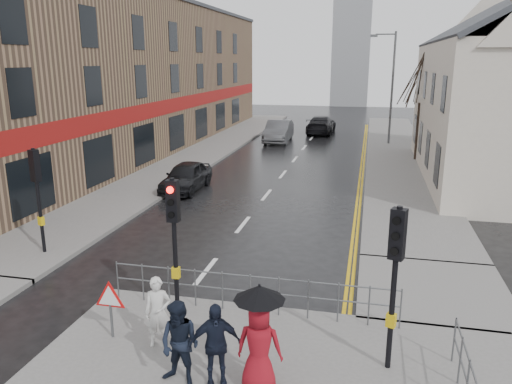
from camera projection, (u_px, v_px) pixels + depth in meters
The scene contains 21 objects.
ground at pixel (167, 320), 12.21m from camera, with size 120.00×120.00×0.00m, color black.
left_pavement at pixel (208, 149), 35.26m from camera, with size 4.00×44.00×0.14m, color #605E5B.
right_pavement at pixel (397, 151), 34.35m from camera, with size 4.00×40.00×0.14m, color #605E5B.
pavement_bridge_right at pixel (432, 290), 13.62m from camera, with size 4.00×4.20×0.14m, color #605E5B.
building_left_terrace at pixel (126, 77), 34.24m from camera, with size 8.00×42.00×10.00m, color brown.
church_tower at pixel (352, 38), 68.00m from camera, with size 5.00×5.00×18.00m, color gray.
traffic_signal_near_left at pixel (174, 223), 11.72m from camera, with size 0.28×0.27×3.40m.
traffic_signal_near_right at pixel (396, 260), 9.52m from camera, with size 0.34×0.33×3.40m.
traffic_signal_far_left at pixel (37, 182), 15.59m from camera, with size 0.34×0.33×3.40m.
guard_railing_front at pixel (250, 285), 12.14m from camera, with size 7.14×0.04×1.00m.
warning_sign at pixel (110, 300), 10.98m from camera, with size 0.80×0.07×1.35m.
street_lamp at pixel (390, 81), 36.14m from camera, with size 1.83×0.25×8.00m.
tree_near at pixel (422, 78), 30.01m from camera, with size 2.40×2.40×6.58m.
tree_far at pixel (419, 84), 37.62m from camera, with size 2.40×2.40×5.64m.
pedestrian_a at pixel (158, 312), 10.71m from camera, with size 0.57×0.38×1.57m, color silver.
pedestrian_b at pixel (180, 344), 9.40m from camera, with size 0.82×0.64×1.69m, color black.
pedestrian_with_umbrella at pixel (259, 334), 9.17m from camera, with size 0.96×0.96×2.12m.
pedestrian_d at pixel (215, 344), 9.41m from camera, with size 0.97×0.41×1.66m, color black.
car_parked at pixel (186, 176), 24.20m from camera, with size 1.63×4.04×1.38m, color black.
car_mid at pixel (279, 131), 38.53m from camera, with size 1.75×5.01×1.65m, color #444649.
car_far at pixel (321, 125), 42.90m from camera, with size 2.13×5.25×1.52m, color black.
Camera 1 is at (4.57, -10.24, 6.16)m, focal length 35.00 mm.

